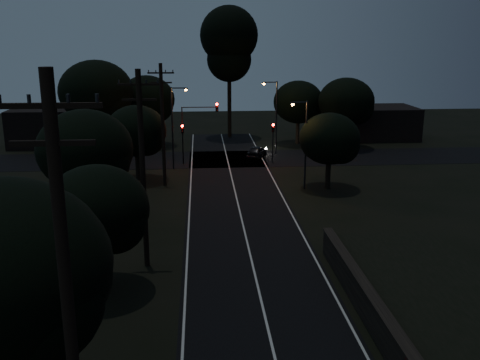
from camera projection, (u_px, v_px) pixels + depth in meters
road_surface at (234, 186)px, 46.44m from camera, size 60.00×70.00×0.03m
utility_pole_near at (69, 318)px, 12.49m from camera, size 2.20×0.30×12.00m
utility_pole_mid at (143, 167)px, 29.00m from camera, size 2.20×0.30×11.00m
utility_pole_far at (163, 123)px, 45.43m from camera, size 2.20×0.30×10.50m
tree_left_a at (8, 277)px, 16.19m from camera, size 6.78×6.78×8.58m
tree_left_b at (100, 212)px, 26.25m from camera, size 5.19×5.19×6.60m
tree_left_c at (88, 152)px, 35.44m from camera, size 6.36×6.36×8.03m
tree_left_d at (138, 132)px, 47.36m from camera, size 5.36×5.36×6.81m
tree_far_nw at (149, 101)px, 62.46m from camera, size 6.56×6.56×8.30m
tree_far_w at (99, 93)px, 57.89m from camera, size 8.04×8.04×10.25m
tree_far_ne at (300, 103)px, 63.91m from camera, size 6.00×6.00×7.59m
tree_far_e at (348, 103)px, 61.29m from camera, size 6.41×6.41×8.13m
tree_right_a at (332, 140)px, 44.78m from camera, size 5.11×5.11×6.50m
tall_pine at (229, 43)px, 66.45m from camera, size 7.22×7.22×16.41m
building_left at (58, 126)px, 64.52m from camera, size 10.00×8.00×4.40m
building_right at (378, 122)px, 68.47m from camera, size 9.00×7.00×4.00m
signal_left at (183, 137)px, 53.91m from camera, size 0.28×0.35×4.10m
signal_right at (273, 136)px, 54.59m from camera, size 0.28×0.35×4.10m
signal_mast at (199, 122)px, 53.65m from camera, size 3.70×0.35×6.25m
streetlight_a at (174, 122)px, 51.48m from camera, size 1.66×0.26×8.00m
streetlight_b at (275, 113)px, 58.04m from camera, size 1.66×0.26×8.00m
streetlight_c at (304, 139)px, 44.67m from camera, size 1.46×0.26×7.50m
car at (256, 151)px, 57.59m from camera, size 2.76×4.07×1.29m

